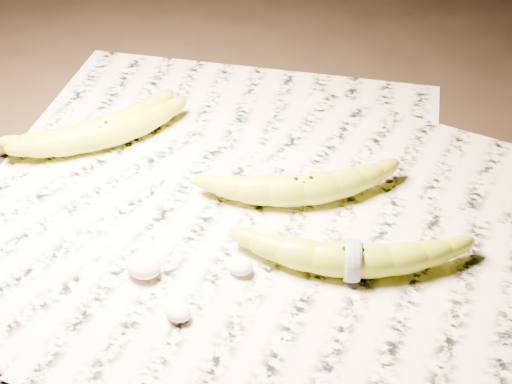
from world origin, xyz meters
The scene contains 10 objects.
ground centered at (0.00, 0.00, 0.00)m, with size 3.00×3.00×0.00m, color black.
newspaper_patch centered at (0.03, 0.02, 0.00)m, with size 0.90×0.70×0.01m, color beige.
banana_left_a centered at (-0.25, 0.04, 0.03)m, with size 0.22×0.06×0.04m, color gold, non-canonical shape.
banana_left_b centered at (-0.26, 0.05, 0.03)m, with size 0.21×0.06×0.04m, color gold, non-canonical shape.
banana_center centered at (0.03, 0.07, 0.03)m, with size 0.21×0.06×0.04m, color gold, non-canonical shape.
banana_taped centered at (0.13, -0.01, 0.03)m, with size 0.23×0.06×0.04m, color gold, non-canonical shape.
measuring_tape centered at (0.13, -0.01, 0.03)m, with size 0.05×0.05×0.00m, color white.
flesh_chunk_a centered at (-0.06, -0.12, 0.02)m, with size 0.04×0.03×0.02m, color beige.
flesh_chunk_b centered at (0.00, -0.15, 0.02)m, with size 0.03×0.02×0.02m, color beige.
flesh_chunk_c centered at (0.02, -0.06, 0.02)m, with size 0.03×0.02×0.02m, color beige.
Camera 1 is at (0.31, -0.52, 0.55)m, focal length 50.00 mm.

